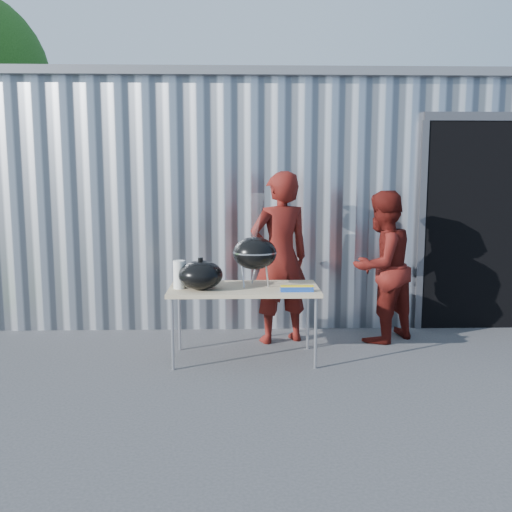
{
  "coord_description": "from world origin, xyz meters",
  "views": [
    {
      "loc": [
        -0.12,
        -5.08,
        1.88
      ],
      "look_at": [
        0.04,
        0.68,
        1.05
      ],
      "focal_mm": 40.0,
      "sensor_mm": 36.0,
      "label": 1
    }
  ],
  "objects_px": {
    "folding_table": "(244,291)",
    "person_bystander": "(381,267)",
    "kettle_grill": "(255,245)",
    "person_cook": "(280,258)"
  },
  "relations": [
    {
      "from": "folding_table",
      "to": "person_bystander",
      "type": "bearing_deg",
      "value": 21.91
    },
    {
      "from": "kettle_grill",
      "to": "person_cook",
      "type": "xyz_separation_m",
      "value": [
        0.29,
        0.58,
        -0.21
      ]
    },
    {
      "from": "kettle_grill",
      "to": "person_cook",
      "type": "bearing_deg",
      "value": 62.88
    },
    {
      "from": "kettle_grill",
      "to": "person_bystander",
      "type": "xyz_separation_m",
      "value": [
        1.44,
        0.58,
        -0.32
      ]
    },
    {
      "from": "folding_table",
      "to": "person_bystander",
      "type": "distance_m",
      "value": 1.68
    },
    {
      "from": "person_cook",
      "to": "person_bystander",
      "type": "bearing_deg",
      "value": 160.09
    },
    {
      "from": "folding_table",
      "to": "person_cook",
      "type": "height_order",
      "value": "person_cook"
    },
    {
      "from": "person_cook",
      "to": "person_bystander",
      "type": "distance_m",
      "value": 1.15
    },
    {
      "from": "kettle_grill",
      "to": "person_bystander",
      "type": "distance_m",
      "value": 1.58
    },
    {
      "from": "person_cook",
      "to": "person_bystander",
      "type": "height_order",
      "value": "person_cook"
    }
  ]
}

